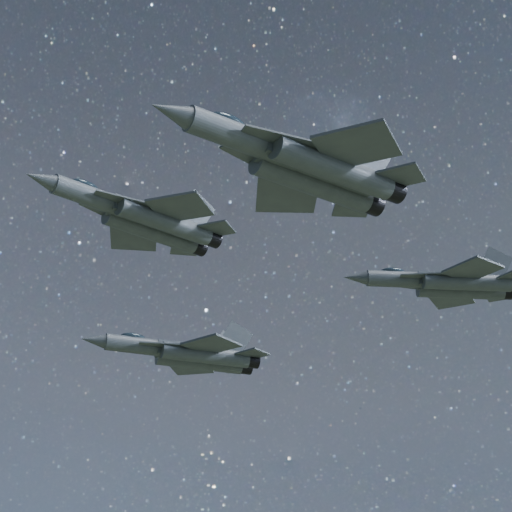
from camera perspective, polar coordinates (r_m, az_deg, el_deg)
name	(u,v)px	position (r m, az deg, el deg)	size (l,w,h in m)	color
jet_lead	(143,218)	(65.74, -7.51, 2.53)	(16.91, 11.42, 4.26)	#343C41
jet_left	(188,354)	(93.04, -4.53, -6.52)	(20.05, 14.22, 5.09)	#343C41
jet_right	(304,165)	(55.24, 3.23, 6.11)	(19.26, 13.25, 4.83)	#343C41
jet_slot	(449,283)	(74.40, 12.75, -1.78)	(15.75, 10.58, 3.98)	#343C41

